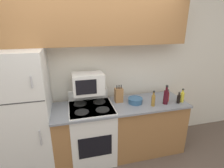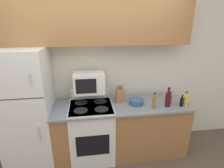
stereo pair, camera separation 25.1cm
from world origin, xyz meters
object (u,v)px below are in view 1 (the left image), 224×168
refrigerator (25,114)px  bottle_hot_sauce (167,97)px  bowl (135,100)px  bottle_cooking_spray (182,97)px  bottle_vinegar (153,100)px  bottle_wine_red (166,97)px  stove (92,132)px  bottle_soy_sauce (179,99)px  microwave (88,83)px  knife_block (119,95)px

refrigerator → bottle_hot_sauce: refrigerator is taller
bowl → bottle_cooking_spray: size_ratio=1.04×
bottle_vinegar → bottle_wine_red: bottle_wine_red is taller
stove → bottle_wine_red: bearing=-7.4°
bottle_wine_red → bottle_soy_sauce: bearing=-6.7°
bottle_cooking_spray → microwave: bearing=168.4°
stove → bottle_hot_sauce: (1.21, -0.07, 0.50)m
knife_block → bottle_wine_red: bottle_wine_red is taller
refrigerator → bottle_hot_sauce: 2.11m
knife_block → stove: bearing=-167.4°
knife_block → bottle_hot_sauce: bearing=-13.1°
microwave → bottle_cooking_spray: (1.43, -0.29, -0.25)m
refrigerator → bottle_vinegar: refrigerator is taller
bottle_hot_sauce → bottle_vinegar: size_ratio=0.83×
bowl → bottle_vinegar: 0.28m
refrigerator → bottle_wine_red: refrigerator is taller
bottle_soy_sauce → bottle_vinegar: bearing=179.6°
knife_block → bottle_vinegar: 0.53m
bottle_hot_sauce → bottle_cooking_spray: bottle_cooking_spray is taller
bottle_soy_sauce → bottle_hot_sauce: bearing=144.1°
bowl → stove: bearing=179.2°
refrigerator → bowl: (1.59, -0.05, 0.05)m
refrigerator → bottle_vinegar: size_ratio=7.35×
refrigerator → bottle_soy_sauce: bearing=-5.4°
stove → knife_block: (0.45, 0.10, 0.53)m
bottle_hot_sauce → bottle_vinegar: bottle_vinegar is taller
bottle_cooking_spray → bottle_vinegar: (-0.50, -0.02, 0.01)m
microwave → bowl: (0.70, -0.15, -0.29)m
refrigerator → bottle_hot_sauce: bearing=-3.1°
bottle_cooking_spray → bottle_wine_red: size_ratio=0.73×
bottle_wine_red → bottle_cooking_spray: bearing=-1.1°
bottle_vinegar → bottle_soy_sauce: (0.43, -0.00, -0.02)m
bottle_cooking_spray → bottle_wine_red: bottle_wine_red is taller
bottle_cooking_spray → bottle_vinegar: 0.50m
bottle_hot_sauce → microwave: bearing=170.1°
knife_block → bottle_hot_sauce: size_ratio=1.41×
bowl → bottle_cooking_spray: 0.74m
bottle_cooking_spray → bottle_vinegar: bottle_vinegar is taller
refrigerator → bottle_wine_red: 2.05m
bowl → bottle_wine_red: size_ratio=0.77×
bottle_hot_sauce → bottle_wine_red: 0.11m
bowl → bottle_cooking_spray: bottle_cooking_spray is taller
refrigerator → bowl: refrigerator is taller
bottle_vinegar → bottle_wine_red: (0.22, 0.02, 0.02)m
bottle_cooking_spray → bottle_soy_sauce: (-0.07, -0.02, -0.02)m
bowl → bottle_hot_sauce: bearing=-7.1°
bottle_vinegar → microwave: bearing=161.5°
bottle_soy_sauce → bowl: bearing=166.0°
bottle_hot_sauce → bottle_vinegar: bearing=-162.1°
bottle_hot_sauce → bottle_cooking_spray: (0.21, -0.08, 0.01)m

